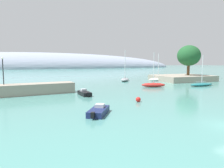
{
  "coord_description": "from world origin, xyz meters",
  "views": [
    {
      "loc": [
        -17.05,
        -12.72,
        5.91
      ],
      "look_at": [
        -3.33,
        21.76,
        1.91
      ],
      "focal_mm": 32.67,
      "sensor_mm": 36.0,
      "label": 1
    }
  ],
  "objects": [
    {
      "name": "distant_ridge",
      "position": [
        -13.56,
        190.86,
        0.0
      ],
      "size": [
        293.96,
        53.65,
        29.82
      ],
      "primitive_type": "ellipsoid",
      "color": "#8E99AD",
      "rests_on": "ground"
    },
    {
      "name": "tree_clump_shore",
      "position": [
        29.61,
        38.7,
        7.94
      ],
      "size": [
        7.19,
        7.19,
        9.48
      ],
      "color": "brown",
      "rests_on": "shore_outcrop"
    },
    {
      "name": "sailboat_white_near_shore",
      "position": [
        19.92,
        41.06,
        0.56
      ],
      "size": [
        6.37,
        2.86,
        8.59
      ],
      "rotation": [
        0.0,
        0.0,
        6.17
      ],
      "color": "white",
      "rests_on": "water"
    },
    {
      "name": "sailboat_teal_end_of_line",
      "position": [
        22.32,
        25.8,
        0.43
      ],
      "size": [
        7.07,
        2.24,
        7.62
      ],
      "rotation": [
        0.0,
        0.0,
        0.03
      ],
      "color": "#1E6B70",
      "rests_on": "water"
    },
    {
      "name": "shore_outcrop",
      "position": [
        27.83,
        39.49,
        0.87
      ],
      "size": [
        16.99,
        13.33,
        1.73
      ],
      "primitive_type": "cube",
      "color": "gray",
      "rests_on": "ground"
    },
    {
      "name": "mooring_buoy_red",
      "position": [
        -2.4,
        13.56,
        0.37
      ],
      "size": [
        0.75,
        0.75,
        0.75
      ],
      "primitive_type": "sphere",
      "color": "red",
      "rests_on": "water"
    },
    {
      "name": "motorboat_black_alongside_breakwater",
      "position": [
        -8.33,
        22.48,
        0.39
      ],
      "size": [
        1.73,
        4.43,
        1.09
      ],
      "rotation": [
        0.0,
        0.0,
        1.64
      ],
      "color": "black",
      "rests_on": "water"
    },
    {
      "name": "sailboat_red_mid_mooring",
      "position": [
        9.85,
        28.29,
        0.57
      ],
      "size": [
        5.87,
        3.56,
        8.18
      ],
      "rotation": [
        0.0,
        0.0,
        2.79
      ],
      "color": "red",
      "rests_on": "water"
    },
    {
      "name": "harbor_lamp_post",
      "position": [
        -21.58,
        27.25,
        4.9
      ],
      "size": [
        0.36,
        0.36,
        4.8
      ],
      "color": "black",
      "rests_on": "breakwater_rocks"
    },
    {
      "name": "sailboat_grey_outer_mooring",
      "position": [
        10.32,
        45.06,
        0.57
      ],
      "size": [
        5.63,
        6.93,
        9.7
      ],
      "rotation": [
        0.0,
        0.0,
        1.0
      ],
      "color": "gray",
      "rests_on": "water"
    },
    {
      "name": "motorboat_navy_foreground",
      "position": [
        -10.09,
        8.92,
        0.38
      ],
      "size": [
        3.68,
        4.47,
        1.07
      ],
      "rotation": [
        0.0,
        0.0,
        1.0
      ],
      "color": "navy",
      "rests_on": "water"
    }
  ]
}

